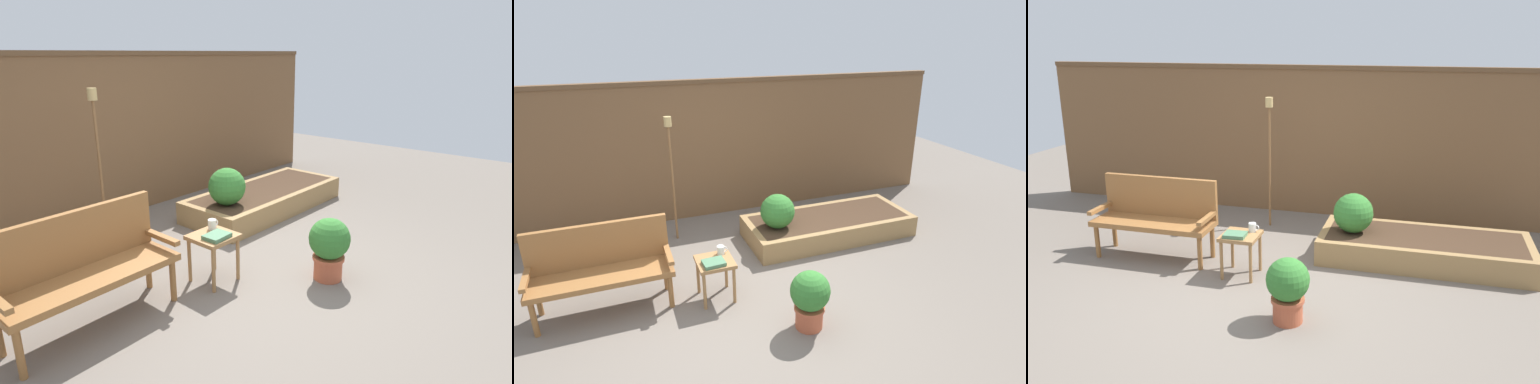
{
  "view_description": "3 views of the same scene",
  "coord_description": "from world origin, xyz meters",
  "views": [
    {
      "loc": [
        -2.99,
        -2.57,
        2.14
      ],
      "look_at": [
        0.53,
        0.42,
        0.68
      ],
      "focal_mm": 31.03,
      "sensor_mm": 36.0,
      "label": 1
    },
    {
      "loc": [
        -1.2,
        -3.73,
        2.83
      ],
      "look_at": [
        0.56,
        0.8,
        0.97
      ],
      "focal_mm": 29.6,
      "sensor_mm": 36.0,
      "label": 2
    },
    {
      "loc": [
        1.58,
        -4.79,
        2.53
      ],
      "look_at": [
        0.06,
        0.72,
        0.85
      ],
      "focal_mm": 37.08,
      "sensor_mm": 36.0,
      "label": 3
    }
  ],
  "objects": [
    {
      "name": "potted_boxwood",
      "position": [
        0.46,
        -0.57,
        0.36
      ],
      "size": [
        0.4,
        0.4,
        0.63
      ],
      "color": "#B75638",
      "rests_on": "ground_plane"
    },
    {
      "name": "cup_on_table",
      "position": [
        -0.19,
        0.37,
        0.53
      ],
      "size": [
        0.12,
        0.08,
        0.1
      ],
      "color": "white",
      "rests_on": "side_table"
    },
    {
      "name": "side_table",
      "position": [
        -0.3,
        0.26,
        0.4
      ],
      "size": [
        0.4,
        0.4,
        0.48
      ],
      "color": "#9E7042",
      "rests_on": "ground_plane"
    },
    {
      "name": "ground_plane",
      "position": [
        0.0,
        0.0,
        0.0
      ],
      "size": [
        14.0,
        14.0,
        0.0
      ],
      "primitive_type": "plane",
      "color": "#70665B"
    },
    {
      "name": "fence_back",
      "position": [
        0.0,
        2.6,
        1.09
      ],
      "size": [
        8.4,
        0.14,
        2.16
      ],
      "color": "brown",
      "rests_on": "ground_plane"
    },
    {
      "name": "tiki_torch",
      "position": [
        -0.46,
        1.88,
        1.21
      ],
      "size": [
        0.1,
        0.1,
        1.78
      ],
      "color": "brown",
      "rests_on": "ground_plane"
    },
    {
      "name": "shrub_near_bench",
      "position": [
        0.8,
        1.13,
        0.54
      ],
      "size": [
        0.47,
        0.47,
        0.47
      ],
      "color": "brown",
      "rests_on": "raised_planter_bed"
    },
    {
      "name": "raised_planter_bed",
      "position": [
        1.63,
        1.19,
        0.15
      ],
      "size": [
        2.4,
        1.0,
        0.3
      ],
      "color": "#997547",
      "rests_on": "ground_plane"
    },
    {
      "name": "book_on_table",
      "position": [
        -0.33,
        0.17,
        0.5
      ],
      "size": [
        0.24,
        0.2,
        0.04
      ],
      "primitive_type": "cube",
      "rotation": [
        0.0,
        0.0,
        0.06
      ],
      "color": "#4C7A56",
      "rests_on": "side_table"
    },
    {
      "name": "garden_bench",
      "position": [
        -1.45,
        0.54,
        0.54
      ],
      "size": [
        1.44,
        0.48,
        0.94
      ],
      "color": "#936033",
      "rests_on": "ground_plane"
    }
  ]
}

